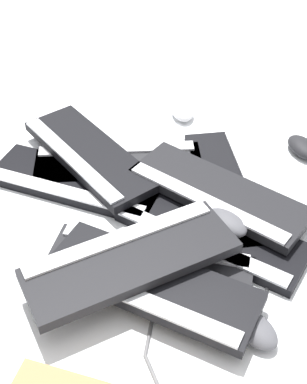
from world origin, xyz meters
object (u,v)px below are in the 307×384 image
Objects in this scene: mouse_1 at (195,238)px; mouse_5 at (183,110)px; mouse_0 at (225,222)px; mouse_2 at (303,147)px; keyboard_2 at (75,183)px; keyboard_5 at (218,193)px; keyboard_3 at (149,267)px; mouse_3 at (254,328)px; keyboard_6 at (151,284)px; keyboard_4 at (211,233)px; keyboard_0 at (231,186)px; keyboard_1 at (119,164)px; keyboard_8 at (89,154)px; keyboard_7 at (131,259)px.

mouse_1 is 1.00× the size of mouse_5.
mouse_0 is 0.41m from mouse_2.
keyboard_5 reaches higher than keyboard_2.
mouse_3 reaches higher than keyboard_3.
keyboard_6 reaches higher than keyboard_3.
keyboard_5 is 0.33m from mouse_2.
keyboard_0 is at bearing 32.81° from keyboard_4.
keyboard_1 is at bearing 171.65° from mouse_3.
keyboard_3 is at bearing -102.50° from keyboard_8.
mouse_3 is 0.77m from mouse_5.
keyboard_6 reaches higher than keyboard_1.
mouse_2 reaches higher than keyboard_4.
mouse_3 is at bearing -113.16° from keyboard_4.
mouse_1 is 1.00× the size of mouse_3.
keyboard_2 is 0.99× the size of keyboard_7.
keyboard_4 is at bearing 155.84° from mouse_3.
keyboard_3 is at bearing -163.80° from keyboard_0.
mouse_1 is (0.03, -0.40, 0.01)m from keyboard_8.
keyboard_1 is 0.51m from mouse_2.
mouse_0 is at bearing -178.27° from mouse_5.
mouse_3 reaches higher than keyboard_2.
keyboard_5 is at bearing 23.59° from keyboard_6.
keyboard_6 reaches higher than mouse_3.
keyboard_0 is at bearing 14.68° from keyboard_7.
keyboard_1 is at bearing -1.13° from keyboard_2.
mouse_5 reaches higher than keyboard_4.
mouse_5 is (0.26, 0.43, 0.01)m from keyboard_4.
keyboard_1 is 0.97× the size of keyboard_4.
keyboard_2 is 0.35m from keyboard_7.
keyboard_7 reaches higher than keyboard_5.
keyboard_5 is at bearing 14.95° from keyboard_3.
keyboard_7 is 4.16× the size of mouse_0.
keyboard_8 is (-0.17, 0.32, 0.00)m from keyboard_5.
keyboard_5 is 0.31m from keyboard_7.
keyboard_5 is 0.17m from mouse_1.
mouse_0 reaches higher than keyboard_2.
keyboard_5 reaches higher than keyboard_4.
keyboard_0 is at bearing -124.03° from mouse_1.
keyboard_2 is at bearing 132.17° from mouse_5.
keyboard_3 is 0.08m from keyboard_7.
keyboard_7 is at bearing -179.78° from keyboard_4.
mouse_2 reaches higher than keyboard_3.
keyboard_8 is 4.03× the size of mouse_3.
mouse_0 reaches higher than keyboard_8.
mouse_3 is at bearing -64.63° from keyboard_7.
keyboard_3 is at bearing -107.17° from mouse_0.
keyboard_0 is at bearing 16.20° from keyboard_3.
keyboard_7 reaches higher than mouse_5.
keyboard_4 is 0.05m from mouse_0.
keyboard_1 is at bearing 75.49° from mouse_2.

